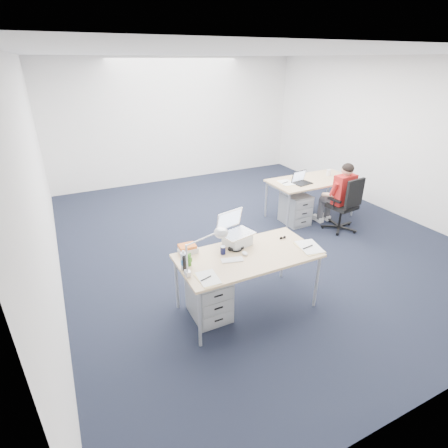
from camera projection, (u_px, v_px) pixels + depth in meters
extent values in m
plane|color=black|center=(250.00, 234.00, 6.01)|extent=(7.00, 7.00, 0.00)
cube|color=silver|center=(178.00, 121.00, 8.25)|extent=(6.00, 0.02, 2.80)
cube|color=silver|center=(38.00, 181.00, 4.21)|extent=(0.02, 7.00, 2.80)
cube|color=silver|center=(390.00, 137.00, 6.60)|extent=(0.02, 7.00, 2.80)
cube|color=white|center=(256.00, 54.00, 4.81)|extent=(6.00, 7.00, 0.01)
cube|color=tan|center=(248.00, 256.00, 3.96)|extent=(1.60, 0.80, 0.03)
cylinder|color=#B7BABC|center=(200.00, 319.00, 3.53)|extent=(0.04, 0.04, 0.70)
cylinder|color=#B7BABC|center=(317.00, 282.00, 4.13)|extent=(0.04, 0.04, 0.70)
cylinder|color=#B7BABC|center=(177.00, 283.00, 4.10)|extent=(0.04, 0.04, 0.70)
cylinder|color=#B7BABC|center=(283.00, 255.00, 4.70)|extent=(0.04, 0.04, 0.70)
cube|color=tan|center=(312.00, 180.00, 6.40)|extent=(1.60, 0.80, 0.03)
cylinder|color=#B7BABC|center=(288.00, 213.00, 5.98)|extent=(0.04, 0.04, 0.70)
cylinder|color=#B7BABC|center=(354.00, 199.00, 6.57)|extent=(0.04, 0.04, 0.70)
cylinder|color=#B7BABC|center=(266.00, 199.00, 6.54)|extent=(0.04, 0.04, 0.70)
cylinder|color=#B7BABC|center=(328.00, 188.00, 7.14)|extent=(0.04, 0.04, 0.70)
cylinder|color=black|center=(340.00, 216.00, 6.11)|extent=(0.04, 0.04, 0.38)
cube|color=black|center=(342.00, 206.00, 6.03)|extent=(0.46, 0.46, 0.07)
cube|color=black|center=(355.00, 193.00, 5.74)|extent=(0.40, 0.10, 0.47)
cube|color=#B01B19|center=(344.00, 190.00, 5.91)|extent=(0.38, 0.22, 0.51)
sphere|color=tan|center=(347.00, 170.00, 5.76)|extent=(0.20, 0.20, 0.20)
cube|color=gray|center=(209.00, 296.00, 4.01)|extent=(0.40, 0.50, 0.55)
cube|color=gray|center=(295.00, 209.00, 6.32)|extent=(0.40, 0.50, 0.55)
cube|color=white|center=(232.00, 260.00, 3.84)|extent=(0.26, 0.15, 0.01)
ellipsoid|color=white|center=(245.00, 253.00, 3.94)|extent=(0.07, 0.10, 0.03)
cylinder|color=#12153A|center=(223.00, 250.00, 3.95)|extent=(0.06, 0.06, 0.10)
cylinder|color=silver|center=(184.00, 260.00, 3.65)|extent=(0.08, 0.08, 0.21)
cube|color=silver|center=(188.00, 249.00, 3.98)|extent=(0.24, 0.20, 0.09)
cube|color=black|center=(185.00, 263.00, 3.62)|extent=(0.05, 0.04, 0.17)
cube|color=#F2D58C|center=(208.00, 279.00, 3.51)|extent=(0.20, 0.28, 0.01)
cube|color=#F2D58C|center=(309.00, 247.00, 4.09)|extent=(0.28, 0.37, 0.01)
cylinder|color=white|center=(329.00, 173.00, 6.60)|extent=(0.10, 0.10, 0.11)
cube|color=white|center=(286.00, 183.00, 6.21)|extent=(0.24, 0.33, 0.01)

